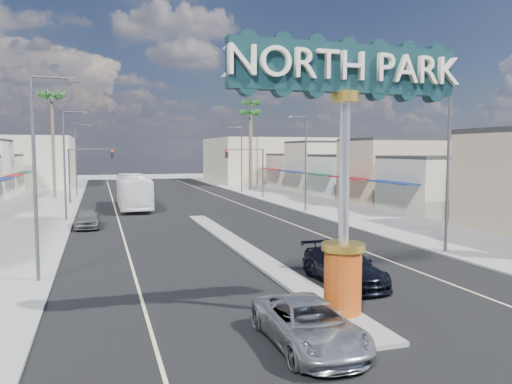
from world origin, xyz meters
TOP-DOWN VIEW (x-y plane):
  - ground at (0.00, 30.00)m, footprint 160.00×160.00m
  - road at (0.00, 30.00)m, footprint 20.00×120.00m
  - median_island at (0.00, 14.00)m, footprint 1.30×30.00m
  - sidewalk_left at (-14.00, 30.00)m, footprint 8.00×120.00m
  - sidewalk_right at (14.00, 30.00)m, footprint 8.00×120.00m
  - storefront_row_right at (24.00, 43.00)m, footprint 12.00×42.00m
  - backdrop_far_left at (-22.00, 75.00)m, footprint 20.00×20.00m
  - backdrop_far_right at (22.00, 75.00)m, footprint 20.00×20.00m
  - gateway_sign at (0.00, 1.98)m, footprint 8.20×1.50m
  - traffic_signal_left at (-9.18, 43.99)m, footprint 5.09×0.45m
  - traffic_signal_right at (9.18, 43.99)m, footprint 5.09×0.45m
  - streetlight_l_near at (-10.43, 10.00)m, footprint 2.03×0.22m
  - streetlight_l_mid at (-10.43, 30.00)m, footprint 2.03×0.22m
  - streetlight_l_far at (-10.43, 52.00)m, footprint 2.03×0.22m
  - streetlight_r_near at (10.43, 10.00)m, footprint 2.03×0.22m
  - streetlight_r_mid at (10.43, 30.00)m, footprint 2.03×0.22m
  - streetlight_r_far at (10.43, 52.00)m, footprint 2.03×0.22m
  - palm_left_far at (-13.00, 50.00)m, footprint 2.60×2.60m
  - palm_right_mid at (13.00, 56.00)m, footprint 2.60×2.60m
  - palm_right_far at (15.00, 62.00)m, footprint 2.60×2.60m
  - suv_left at (-2.17, -0.09)m, footprint 2.29×4.95m
  - suv_right at (2.11, 5.96)m, footprint 2.25×5.30m
  - car_parked_left at (-8.85, 25.76)m, footprint 1.83×4.40m
  - city_bus at (-4.70, 37.91)m, footprint 2.90×12.26m

SIDE VIEW (x-z plane):
  - ground at x=0.00m, z-range 0.00..0.00m
  - road at x=0.00m, z-range 0.00..0.01m
  - sidewalk_left at x=-14.00m, z-range 0.00..0.12m
  - sidewalk_right at x=14.00m, z-range 0.00..0.12m
  - median_island at x=0.00m, z-range 0.00..0.16m
  - suv_left at x=-2.17m, z-range 0.00..1.37m
  - car_parked_left at x=-8.85m, z-range 0.00..1.49m
  - suv_right at x=2.11m, z-range 0.00..1.52m
  - city_bus at x=-4.70m, z-range 0.00..3.41m
  - storefront_row_right at x=24.00m, z-range 0.00..6.00m
  - backdrop_far_left at x=-22.00m, z-range 0.00..8.00m
  - backdrop_far_right at x=22.00m, z-range 0.00..8.00m
  - traffic_signal_left at x=-9.18m, z-range 1.27..7.27m
  - traffic_signal_right at x=9.18m, z-range 1.27..7.27m
  - streetlight_l_near at x=-10.43m, z-range 0.57..9.57m
  - streetlight_l_mid at x=-10.43m, z-range 0.57..9.57m
  - streetlight_l_far at x=-10.43m, z-range 0.57..9.57m
  - streetlight_r_near at x=10.43m, z-range 0.57..9.57m
  - streetlight_r_mid at x=10.43m, z-range 0.57..9.57m
  - streetlight_r_far at x=10.43m, z-range 0.57..9.57m
  - gateway_sign at x=0.00m, z-range 1.35..10.50m
  - palm_right_mid at x=13.00m, z-range 4.55..16.65m
  - palm_left_far at x=-13.00m, z-range 4.95..18.05m
  - palm_right_far at x=15.00m, z-range 5.34..19.44m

